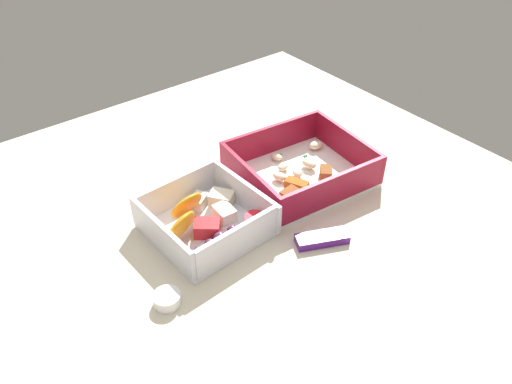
% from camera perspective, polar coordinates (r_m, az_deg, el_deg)
% --- Properties ---
extents(table_surface, '(0.80, 0.80, 0.02)m').
position_cam_1_polar(table_surface, '(0.73, -0.48, -2.43)').
color(table_surface, beige).
rests_on(table_surface, ground).
extents(pasta_container, '(0.20, 0.18, 0.05)m').
position_cam_1_polar(pasta_container, '(0.77, 5.00, 2.51)').
color(pasta_container, white).
rests_on(pasta_container, table_surface).
extents(fruit_bowl, '(0.15, 0.15, 0.06)m').
position_cam_1_polar(fruit_bowl, '(0.67, -5.73, -3.19)').
color(fruit_bowl, white).
rests_on(fruit_bowl, table_surface).
extents(candy_bar, '(0.07, 0.05, 0.01)m').
position_cam_1_polar(candy_bar, '(0.67, 7.50, -5.29)').
color(candy_bar, '#51197A').
rests_on(candy_bar, table_surface).
extents(paper_cup_liner, '(0.03, 0.03, 0.01)m').
position_cam_1_polar(paper_cup_liner, '(0.60, -10.05, -11.88)').
color(paper_cup_liner, white).
rests_on(paper_cup_liner, table_surface).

